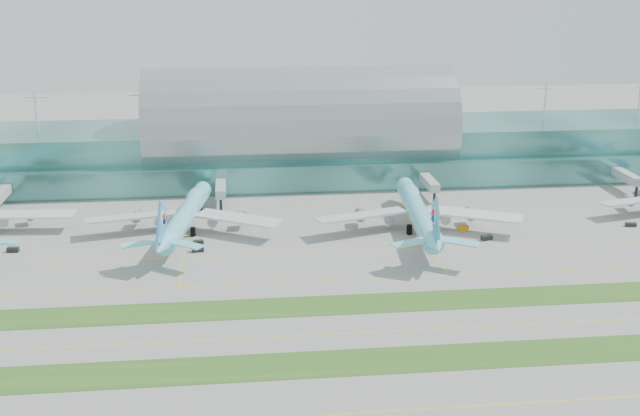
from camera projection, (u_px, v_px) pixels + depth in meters
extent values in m
plane|color=gray|center=(344.00, 308.00, 198.37)|extent=(700.00, 700.00, 0.00)
cube|color=#3D7A75|center=(299.00, 150.00, 318.82)|extent=(340.00, 42.00, 20.00)
cube|color=#3D7A75|center=(305.00, 178.00, 297.52)|extent=(340.00, 8.00, 10.00)
ellipsoid|color=#9EA5A8|center=(299.00, 125.00, 315.85)|extent=(340.00, 46.20, 16.17)
cylinder|color=white|center=(299.00, 105.00, 313.48)|extent=(0.80, 0.80, 16.00)
cube|color=#B2B7B7|center=(2.00, 193.00, 275.85)|extent=(3.50, 22.00, 3.00)
cube|color=#B2B7B7|center=(221.00, 187.00, 283.69)|extent=(3.50, 22.00, 3.00)
cylinder|color=black|center=(221.00, 205.00, 275.23)|extent=(1.00, 1.00, 4.00)
cube|color=#B2B7B7|center=(428.00, 181.00, 291.52)|extent=(3.50, 22.00, 3.00)
cylinder|color=black|center=(434.00, 198.00, 283.07)|extent=(1.00, 1.00, 4.00)
cube|color=#B2B7B7|center=(624.00, 175.00, 299.36)|extent=(3.50, 22.00, 3.00)
cylinder|color=black|center=(636.00, 191.00, 290.90)|extent=(1.00, 1.00, 4.00)
cube|color=#2D591E|center=(362.00, 362.00, 171.78)|extent=(420.00, 12.00, 0.08)
cube|color=#2D591E|center=(343.00, 305.00, 200.26)|extent=(420.00, 12.00, 0.08)
cube|color=yellow|center=(379.00, 412.00, 152.80)|extent=(420.00, 0.35, 0.01)
cube|color=yellow|center=(353.00, 333.00, 185.08)|extent=(420.00, 0.35, 0.01)
cube|color=yellow|center=(335.00, 280.00, 215.46)|extent=(420.00, 0.35, 0.01)
cube|color=yellow|center=(326.00, 252.00, 236.34)|extent=(420.00, 0.35, 0.01)
cube|color=silver|center=(31.00, 214.00, 253.96)|extent=(28.15, 9.20, 1.13)
cylinder|color=#9A9CA3|center=(17.00, 217.00, 257.31)|extent=(4.50, 5.78, 3.14)
cylinder|color=#6FDEF5|center=(186.00, 215.00, 252.22)|extent=(14.79, 58.44, 5.82)
ellipsoid|color=#6FDEF5|center=(196.00, 195.00, 267.30)|extent=(8.21, 18.35, 4.15)
cone|color=#6FDEF5|center=(204.00, 188.00, 282.15)|extent=(6.48, 5.54, 5.82)
cone|color=#6FDEF5|center=(161.00, 247.00, 220.52)|extent=(6.78, 9.21, 5.53)
cube|color=silver|center=(131.00, 217.00, 251.28)|extent=(29.05, 13.27, 1.15)
cylinder|color=#9C9EA4|center=(149.00, 218.00, 256.52)|extent=(3.96, 5.60, 3.19)
cube|color=silver|center=(238.00, 218.00, 249.79)|extent=(27.81, 20.55, 1.15)
cylinder|color=#9C9EA4|center=(228.00, 219.00, 255.40)|extent=(3.96, 5.60, 3.19)
cube|color=#318ADB|center=(161.00, 224.00, 220.56)|extent=(2.47, 12.28, 13.54)
cylinder|color=white|center=(162.00, 219.00, 221.03)|extent=(1.53, 4.59, 4.51)
cylinder|color=black|center=(200.00, 207.00, 274.61)|extent=(1.69, 1.69, 2.82)
cylinder|color=black|center=(175.00, 231.00, 250.04)|extent=(1.69, 1.69, 2.82)
cylinder|color=black|center=(193.00, 232.00, 249.79)|extent=(1.69, 1.69, 2.82)
cylinder|color=#6ED9F4|center=(417.00, 212.00, 253.97)|extent=(11.09, 61.86, 6.16)
ellipsoid|color=#6ED9F4|center=(410.00, 192.00, 269.93)|extent=(7.34, 19.12, 4.39)
cone|color=#6ED9F4|center=(404.00, 184.00, 285.63)|extent=(6.54, 5.44, 6.16)
cone|color=#6ED9F4|center=(436.00, 246.00, 220.45)|extent=(6.55, 9.38, 5.85)
cube|color=white|center=(362.00, 215.00, 251.70)|extent=(30.66, 16.04, 1.21)
cylinder|color=gray|center=(374.00, 216.00, 257.56)|extent=(3.80, 5.72, 3.38)
cube|color=white|center=(475.00, 214.00, 252.69)|extent=(29.98, 20.03, 1.21)
cylinder|color=gray|center=(457.00, 216.00, 258.31)|extent=(3.80, 5.72, 3.38)
cube|color=#2A9BBC|center=(436.00, 222.00, 220.49)|extent=(1.64, 13.06, 14.31)
cylinder|color=white|center=(435.00, 216.00, 220.99)|extent=(1.27, 4.82, 4.77)
cylinder|color=black|center=(407.00, 204.00, 277.66)|extent=(1.79, 1.79, 2.98)
cylinder|color=black|center=(409.00, 230.00, 251.45)|extent=(1.79, 1.79, 2.98)
cylinder|color=black|center=(428.00, 229.00, 251.62)|extent=(1.79, 1.79, 2.98)
cube|color=white|center=(636.00, 201.00, 269.29)|extent=(27.26, 12.79, 1.08)
cube|color=black|center=(13.00, 250.00, 236.30)|extent=(3.52, 2.01, 1.46)
cube|color=black|center=(198.00, 249.00, 236.59)|extent=(3.74, 2.14, 1.64)
cube|color=black|center=(198.00, 243.00, 242.15)|extent=(3.34, 2.42, 1.41)
cube|color=orange|center=(463.00, 228.00, 254.98)|extent=(3.91, 3.02, 1.54)
cube|color=black|center=(487.00, 238.00, 246.35)|extent=(3.71, 2.69, 1.48)
cube|color=black|center=(631.00, 224.00, 259.02)|extent=(3.63, 2.07, 1.23)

